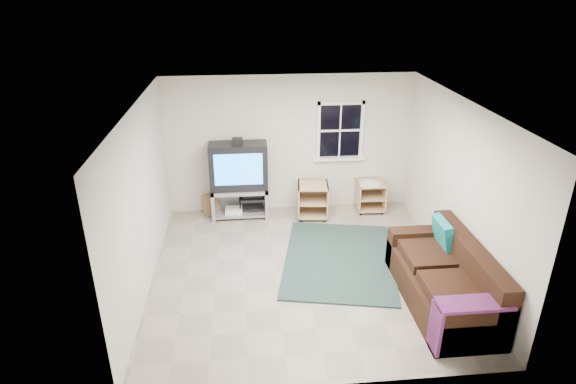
{
  "coord_description": "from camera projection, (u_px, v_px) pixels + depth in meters",
  "views": [
    {
      "loc": [
        -0.83,
        -6.26,
        4.15
      ],
      "look_at": [
        -0.2,
        0.4,
        1.17
      ],
      "focal_mm": 30.0,
      "sensor_mm": 36.0,
      "label": 1
    }
  ],
  "objects": [
    {
      "name": "av_rack",
      "position": [
        252.0,
        191.0,
        9.1
      ],
      "size": [
        0.52,
        0.38,
        1.04
      ],
      "color": "black",
      "rests_on": "ground"
    },
    {
      "name": "shag_rug",
      "position": [
        339.0,
        259.0,
        7.73
      ],
      "size": [
        2.15,
        2.65,
        0.03
      ],
      "primitive_type": "cube",
      "rotation": [
        0.0,
        0.0,
        -0.2
      ],
      "color": "black",
      "rests_on": "ground"
    },
    {
      "name": "side_table_right",
      "position": [
        370.0,
        193.0,
        9.3
      ],
      "size": [
        0.54,
        0.56,
        0.61
      ],
      "rotation": [
        0.0,
        0.0,
        -0.03
      ],
      "color": "tan",
      "rests_on": "ground"
    },
    {
      "name": "sofa",
      "position": [
        445.0,
        281.0,
        6.59
      ],
      "size": [
        0.95,
        2.15,
        0.98
      ],
      "color": "black",
      "rests_on": "ground"
    },
    {
      "name": "tv_unit",
      "position": [
        239.0,
        174.0,
        8.85
      ],
      "size": [
        1.05,
        0.53,
        1.54
      ],
      "color": "#96969D",
      "rests_on": "ground"
    },
    {
      "name": "side_table_left",
      "position": [
        313.0,
        198.0,
        9.06
      ],
      "size": [
        0.61,
        0.61,
        0.66
      ],
      "rotation": [
        0.0,
        0.0,
        -0.1
      ],
      "color": "tan",
      "rests_on": "ground"
    },
    {
      "name": "paper_bag",
      "position": [
        211.0,
        204.0,
        9.17
      ],
      "size": [
        0.33,
        0.27,
        0.4
      ],
      "primitive_type": "cube",
      "rotation": [
        0.0,
        0.0,
        0.39
      ],
      "color": "#9B6E45",
      "rests_on": "ground"
    },
    {
      "name": "room",
      "position": [
        340.0,
        134.0,
        8.99
      ],
      "size": [
        4.6,
        4.62,
        4.6
      ],
      "color": "gray",
      "rests_on": "ground"
    }
  ]
}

